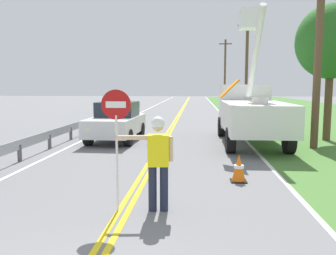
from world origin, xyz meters
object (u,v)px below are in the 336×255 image
Objects in this scene: traffic_cone_lead at (239,168)px; utility_pole_near at (319,41)px; utility_bucket_truck at (249,109)px; flagger_worker at (158,157)px; oncoming_sedan_nearest at (117,122)px; stop_sign_paddle at (116,123)px; utility_pole_far at (225,70)px; utility_pole_mid at (247,64)px; roadside_tree_verge at (331,42)px.

utility_pole_near is at bearing 55.16° from traffic_cone_lead.
utility_bucket_truck is at bearing 148.55° from utility_pole_near.
flagger_worker is 0.23× the size of utility_pole_near.
oncoming_sedan_nearest is at bearing -179.06° from utility_bucket_truck.
utility_pole_near reaches higher than stop_sign_paddle.
utility_pole_far is (4.86, 44.23, 3.60)m from flagger_worker.
utility_pole_mid is 1.45× the size of roadside_tree_verge.
traffic_cone_lead is at bearing -94.16° from utility_pole_far.
traffic_cone_lead is (4.54, -6.27, -0.50)m from oncoming_sedan_nearest.
flagger_worker is at bearing -126.29° from utility_pole_near.
stop_sign_paddle reaches higher than flagger_worker.
utility_pole_near is 0.91× the size of utility_pole_mid.
stop_sign_paddle is 0.39× the size of roadside_tree_verge.
utility_pole_far is (1.86, 35.65, 3.23)m from utility_bucket_truck.
traffic_cone_lead is (2.57, 2.29, -1.37)m from stop_sign_paddle.
utility_pole_far is at bearing 82.76° from stop_sign_paddle.
oncoming_sedan_nearest is at bearing 125.89° from traffic_cone_lead.
utility_pole_mid is (0.16, 19.72, 0.38)m from utility_pole_near.
stop_sign_paddle is at bearing -102.94° from utility_pole_mid.
utility_pole_mid is at bearing 93.47° from roadside_tree_verge.
utility_bucket_truck is 3.76m from utility_pole_near.
stop_sign_paddle is at bearing -129.72° from utility_pole_near.
roadside_tree_verge is (1.07, -17.60, -0.19)m from utility_pole_mid.
utility_pole_far is at bearing 90.63° from utility_pole_near.
flagger_worker reaches higher than oncoming_sedan_nearest.
flagger_worker is 0.44× the size of oncoming_sedan_nearest.
utility_pole_near is at bearing -120.20° from roadside_tree_verge.
utility_bucket_truck is 6.57m from traffic_cone_lead.
oncoming_sedan_nearest is (-1.97, 8.56, -0.88)m from stop_sign_paddle.
flagger_worker is 2.61× the size of traffic_cone_lead.
flagger_worker is at bearing -129.36° from traffic_cone_lead.
stop_sign_paddle is 0.26× the size of utility_pole_far.
traffic_cone_lead is at bearing 41.68° from stop_sign_paddle.
utility_pole_mid reaches higher than roadside_tree_verge.
oncoming_sedan_nearest is 7.76m from traffic_cone_lead.
flagger_worker is 9.41m from utility_pole_near.
utility_pole_mid is (2.43, 18.33, 3.04)m from utility_bucket_truck.
flagger_worker is 1.02m from stop_sign_paddle.
utility_pole_far reaches higher than utility_pole_near.
utility_pole_mid is 17.34m from utility_pole_far.
utility_pole_mid reaches higher than traffic_cone_lead.
utility_pole_mid reaches higher than stop_sign_paddle.
utility_pole_mid reaches higher than utility_bucket_truck.
utility_bucket_truck is 9.73× the size of traffic_cone_lead.
utility_bucket_truck is (3.00, 8.57, 0.37)m from flagger_worker.
stop_sign_paddle is at bearing -97.24° from utility_pole_far.
flagger_worker is 9.09m from utility_bucket_truck.
oncoming_sedan_nearest is 8.73m from utility_pole_near.
utility_pole_far is at bearing 78.00° from oncoming_sedan_nearest.
flagger_worker is 44.64m from utility_pole_far.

